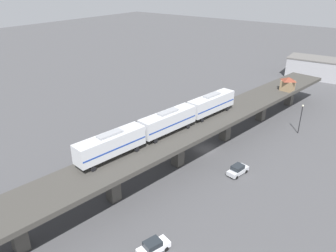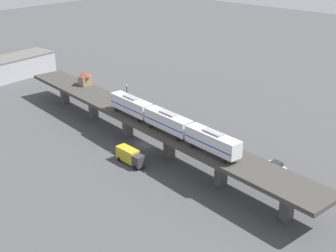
{
  "view_description": "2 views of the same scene",
  "coord_description": "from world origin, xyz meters",
  "px_view_note": "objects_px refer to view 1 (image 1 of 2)",
  "views": [
    {
      "loc": [
        29.8,
        -52.32,
        32.97
      ],
      "look_at": [
        -2.7,
        -9.45,
        8.06
      ],
      "focal_mm": 35.0,
      "sensor_mm": 36.0,
      "label": 1
    },
    {
      "loc": [
        -67.3,
        -67.77,
        44.51
      ],
      "look_at": [
        -2.7,
        -9.45,
        8.06
      ],
      "focal_mm": 50.0,
      "sensor_mm": 36.0,
      "label": 2
    }
  ],
  "objects_px": {
    "subway_train": "(168,121)",
    "street_car_white": "(153,247)",
    "warehouse_building": "(331,70)",
    "street_car_silver": "(238,170)",
    "signal_hut": "(288,83)",
    "delivery_truck": "(161,138)",
    "street_lamp": "(301,117)"
  },
  "relations": [
    {
      "from": "street_car_silver",
      "to": "street_lamp",
      "type": "height_order",
      "value": "street_lamp"
    },
    {
      "from": "street_car_silver",
      "to": "warehouse_building",
      "type": "distance_m",
      "value": 73.6
    },
    {
      "from": "street_car_silver",
      "to": "street_car_white",
      "type": "bearing_deg",
      "value": -91.11
    },
    {
      "from": "street_car_silver",
      "to": "subway_train",
      "type": "bearing_deg",
      "value": -158.27
    },
    {
      "from": "signal_hut",
      "to": "street_car_silver",
      "type": "xyz_separation_m",
      "value": [
        3.22,
        -32.86,
        -7.42
      ]
    },
    {
      "from": "subway_train",
      "to": "street_car_white",
      "type": "height_order",
      "value": "subway_train"
    },
    {
      "from": "signal_hut",
      "to": "street_car_silver",
      "type": "relative_size",
      "value": 0.78
    },
    {
      "from": "street_lamp",
      "to": "delivery_truck",
      "type": "bearing_deg",
      "value": -132.15
    },
    {
      "from": "signal_hut",
      "to": "delivery_truck",
      "type": "xyz_separation_m",
      "value": [
        -14.81,
        -32.58,
        -6.6
      ]
    },
    {
      "from": "subway_train",
      "to": "warehouse_building",
      "type": "relative_size",
      "value": 1.27
    },
    {
      "from": "warehouse_building",
      "to": "street_lamp",
      "type": "bearing_deg",
      "value": -84.47
    },
    {
      "from": "subway_train",
      "to": "warehouse_building",
      "type": "height_order",
      "value": "subway_train"
    },
    {
      "from": "delivery_truck",
      "to": "warehouse_building",
      "type": "bearing_deg",
      "value": 77.22
    },
    {
      "from": "warehouse_building",
      "to": "signal_hut",
      "type": "bearing_deg",
      "value": -92.54
    },
    {
      "from": "street_car_white",
      "to": "warehouse_building",
      "type": "bearing_deg",
      "value": 90.57
    },
    {
      "from": "street_car_white",
      "to": "delivery_truck",
      "type": "bearing_deg",
      "value": 126.51
    },
    {
      "from": "subway_train",
      "to": "signal_hut",
      "type": "height_order",
      "value": "subway_train"
    },
    {
      "from": "street_car_white",
      "to": "street_lamp",
      "type": "distance_m",
      "value": 47.67
    },
    {
      "from": "subway_train",
      "to": "street_lamp",
      "type": "distance_m",
      "value": 33.1
    },
    {
      "from": "delivery_truck",
      "to": "street_lamp",
      "type": "relative_size",
      "value": 1.06
    },
    {
      "from": "subway_train",
      "to": "delivery_truck",
      "type": "bearing_deg",
      "value": 138.83
    },
    {
      "from": "street_car_white",
      "to": "street_lamp",
      "type": "relative_size",
      "value": 0.68
    },
    {
      "from": "street_car_white",
      "to": "street_car_silver",
      "type": "bearing_deg",
      "value": 88.89
    },
    {
      "from": "signal_hut",
      "to": "delivery_truck",
      "type": "relative_size",
      "value": 0.49
    },
    {
      "from": "street_car_white",
      "to": "street_lamp",
      "type": "bearing_deg",
      "value": 85.36
    },
    {
      "from": "street_car_silver",
      "to": "street_lamp",
      "type": "xyz_separation_m",
      "value": [
        3.39,
        23.94,
        3.17
      ]
    },
    {
      "from": "subway_train",
      "to": "street_car_white",
      "type": "xyz_separation_m",
      "value": [
        11.71,
        -18.62,
        -8.16
      ]
    },
    {
      "from": "delivery_truck",
      "to": "street_car_white",
      "type": "bearing_deg",
      "value": -53.49
    },
    {
      "from": "street_lamp",
      "to": "signal_hut",
      "type": "bearing_deg",
      "value": 126.53
    },
    {
      "from": "subway_train",
      "to": "delivery_truck",
      "type": "relative_size",
      "value": 5.06
    },
    {
      "from": "signal_hut",
      "to": "street_car_white",
      "type": "height_order",
      "value": "signal_hut"
    },
    {
      "from": "street_car_white",
      "to": "subway_train",
      "type": "bearing_deg",
      "value": 122.18
    }
  ]
}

